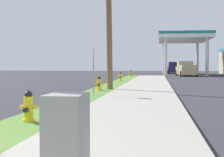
{
  "coord_description": "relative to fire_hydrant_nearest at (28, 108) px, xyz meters",
  "views": [
    {
      "loc": [
        3.76,
        -4.35,
        1.47
      ],
      "look_at": [
        1.35,
        13.78,
        0.74
      ],
      "focal_mm": 55.36,
      "sensor_mm": 36.0,
      "label": 1
    }
  ],
  "objects": [
    {
      "name": "fire_hydrant_second",
      "position": [
        -0.03,
        10.12,
        0.0
      ],
      "size": [
        0.42,
        0.38,
        0.74
      ],
      "color": "yellow",
      "rests_on": "grass_verge"
    },
    {
      "name": "car_white_by_near_pump",
      "position": [
        7.21,
        44.67,
        0.28
      ],
      "size": [
        2.14,
        4.59,
        1.57
      ],
      "color": "white",
      "rests_on": "ground"
    },
    {
      "name": "fire_hydrant_nearest",
      "position": [
        0.0,
        0.0,
        0.0
      ],
      "size": [
        0.42,
        0.38,
        0.74
      ],
      "color": "yellow",
      "rests_on": "grass_verge"
    },
    {
      "name": "truck_tan_at_far_bay",
      "position": [
        6.72,
        38.39,
        0.47
      ],
      "size": [
        2.54,
        5.55,
        1.97
      ],
      "color": "tan",
      "rests_on": "ground"
    },
    {
      "name": "utility_pole_midground",
      "position": [
        0.31,
        11.31,
        4.55
      ],
      "size": [
        1.36,
        0.59,
        9.59
      ],
      "color": "brown",
      "rests_on": "grass_verge"
    },
    {
      "name": "truck_red_at_forecourt",
      "position": [
        7.62,
        47.83,
        0.47
      ],
      "size": [
        2.43,
        5.51,
        1.97
      ],
      "color": "red",
      "rests_on": "ground"
    },
    {
      "name": "utility_cabinet",
      "position": [
        2.04,
        -4.14,
        0.15
      ],
      "size": [
        0.47,
        0.65,
        1.03
      ],
      "color": "slate",
      "rests_on": "sidewalk_slab"
    },
    {
      "name": "truck_navy_on_apron",
      "position": [
        5.76,
        51.72,
        0.47
      ],
      "size": [
        2.15,
        5.41,
        1.97
      ],
      "color": "navy",
      "rests_on": "ground"
    },
    {
      "name": "fire_hydrant_third",
      "position": [
        -0.09,
        21.18,
        0.0
      ],
      "size": [
        0.42,
        0.37,
        0.74
      ],
      "color": "yellow",
      "rests_on": "grass_verge"
    },
    {
      "name": "fire_hydrant_fourth",
      "position": [
        -0.11,
        32.54,
        0.0
      ],
      "size": [
        0.42,
        0.38,
        0.74
      ],
      "color": "yellow",
      "rests_on": "grass_verge"
    },
    {
      "name": "street_sign_post",
      "position": [
        0.2,
        7.3,
        1.19
      ],
      "size": [
        0.05,
        0.36,
        2.12
      ],
      "color": "gray",
      "rests_on": "grass_verge"
    }
  ]
}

